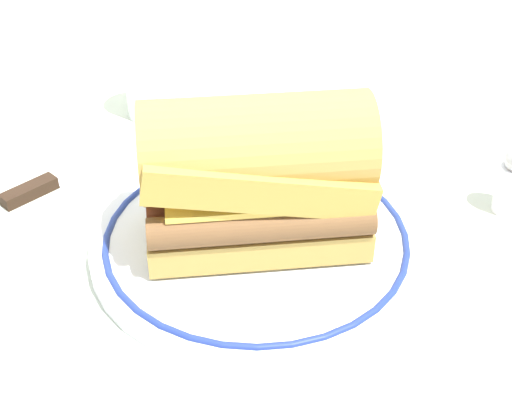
{
  "coord_description": "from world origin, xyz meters",
  "views": [
    {
      "loc": [
        -0.21,
        -0.46,
        0.4
      ],
      "look_at": [
        -0.02,
        -0.01,
        0.04
      ],
      "focal_mm": 50.88,
      "sensor_mm": 36.0,
      "label": 1
    }
  ],
  "objects_px": {
    "butter_knife": "(63,177)",
    "plate": "(256,240)",
    "sausage_sandwich": "(256,172)",
    "drinking_glass": "(151,82)"
  },
  "relations": [
    {
      "from": "sausage_sandwich",
      "to": "butter_knife",
      "type": "xyz_separation_m",
      "value": [
        -0.13,
        0.17,
        -0.07
      ]
    },
    {
      "from": "plate",
      "to": "drinking_glass",
      "type": "xyz_separation_m",
      "value": [
        -0.01,
        0.26,
        0.03
      ]
    },
    {
      "from": "plate",
      "to": "sausage_sandwich",
      "type": "distance_m",
      "value": 0.07
    },
    {
      "from": "plate",
      "to": "sausage_sandwich",
      "type": "bearing_deg",
      "value": -75.96
    },
    {
      "from": "plate",
      "to": "drinking_glass",
      "type": "bearing_deg",
      "value": 93.19
    },
    {
      "from": "butter_knife",
      "to": "sausage_sandwich",
      "type": "bearing_deg",
      "value": -51.06
    },
    {
      "from": "butter_knife",
      "to": "plate",
      "type": "bearing_deg",
      "value": -51.06
    },
    {
      "from": "plate",
      "to": "butter_knife",
      "type": "relative_size",
      "value": 1.86
    },
    {
      "from": "sausage_sandwich",
      "to": "drinking_glass",
      "type": "xyz_separation_m",
      "value": [
        -0.01,
        0.26,
        -0.04
      ]
    },
    {
      "from": "sausage_sandwich",
      "to": "drinking_glass",
      "type": "relative_size",
      "value": 2.26
    }
  ]
}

